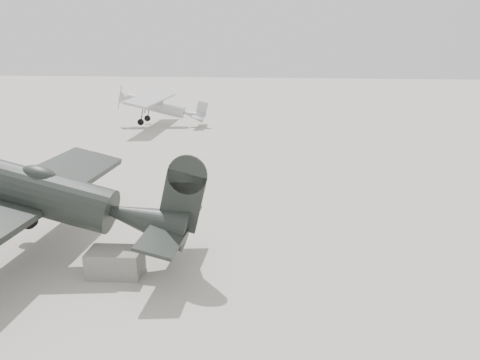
# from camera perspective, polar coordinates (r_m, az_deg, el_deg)

# --- Properties ---
(ground) EXTENTS (160.00, 160.00, 0.00)m
(ground) POSITION_cam_1_polar(r_m,az_deg,el_deg) (16.65, -3.66, -5.73)
(ground) COLOR #ACA399
(ground) RESTS_ON ground
(lowwing_monoplane) EXTENTS (8.13, 11.27, 3.66)m
(lowwing_monoplane) POSITION_cam_1_polar(r_m,az_deg,el_deg) (14.50, -21.54, -2.07)
(lowwing_monoplane) COLOR black
(lowwing_monoplane) RESTS_ON ground
(highwing_monoplane) EXTENTS (6.99, 9.84, 2.80)m
(highwing_monoplane) POSITION_cam_1_polar(r_m,az_deg,el_deg) (37.95, -9.84, 9.14)
(highwing_monoplane) COLOR gray
(highwing_monoplane) RESTS_ON ground
(equipment_block) EXTENTS (1.53, 1.02, 0.74)m
(equipment_block) POSITION_cam_1_polar(r_m,az_deg,el_deg) (13.65, -14.95, -9.68)
(equipment_block) COLOR slate
(equipment_block) RESTS_ON ground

